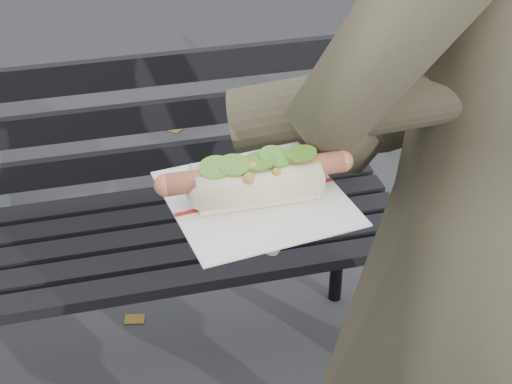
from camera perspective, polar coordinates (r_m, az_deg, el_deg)
park_bench at (r=2.02m, az=-11.19°, el=-1.39°), size 1.50×0.44×0.88m
person at (r=1.23m, az=15.79°, el=-3.62°), size 0.78×0.62×1.88m
held_hotdog at (r=0.97m, az=9.61°, el=5.57°), size 0.62×0.32×0.20m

